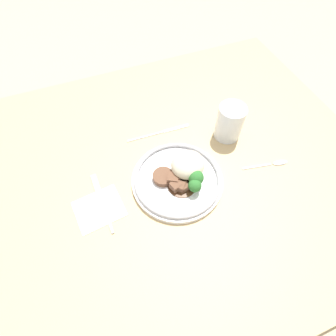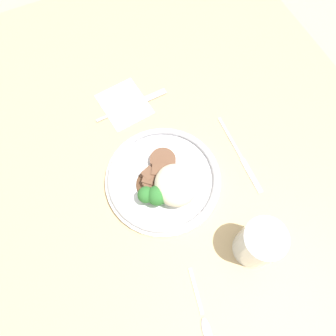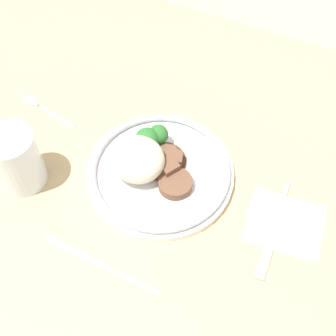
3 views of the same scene
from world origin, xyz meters
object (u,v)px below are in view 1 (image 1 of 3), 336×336
Objects in this scene: fork at (100,196)px; spoon at (274,163)px; juice_glass at (229,124)px; knife at (161,132)px; plate at (180,176)px.

fork and spoon have the same top height.
juice_glass is 0.81× the size of spoon.
spoon reaches higher than knife.
plate reaches higher than spoon.
plate is 1.82× the size of spoon.
spoon is (0.52, -0.08, -0.00)m from fork.
spoon is at bearing -62.84° from juice_glass.
knife is 1.46× the size of spoon.
juice_glass reaches higher than plate.
plate is 1.24× the size of knife.
knife is at bearing 85.83° from plate.
fork reaches higher than knife.
juice_glass is 0.60× the size of fork.
juice_glass is at bearing 26.92° from plate.
knife is at bearing 156.12° from juice_glass.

